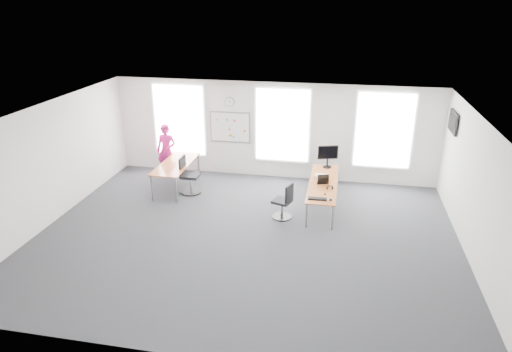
% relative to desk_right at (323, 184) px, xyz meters
% --- Properties ---
extents(floor, '(10.00, 10.00, 0.00)m').
position_rel_desk_right_xyz_m(floor, '(-1.69, -2.09, -0.64)').
color(floor, '#2D2D32').
rests_on(floor, ground).
extents(ceiling, '(10.00, 10.00, 0.00)m').
position_rel_desk_right_xyz_m(ceiling, '(-1.69, -2.09, 2.36)').
color(ceiling, white).
rests_on(ceiling, ground).
extents(wall_back, '(10.00, 0.00, 10.00)m').
position_rel_desk_right_xyz_m(wall_back, '(-1.69, 1.91, 0.86)').
color(wall_back, white).
rests_on(wall_back, ground).
extents(wall_front, '(10.00, 0.00, 10.00)m').
position_rel_desk_right_xyz_m(wall_front, '(-1.69, -6.09, 0.86)').
color(wall_front, white).
rests_on(wall_front, ground).
extents(wall_left, '(0.00, 10.00, 10.00)m').
position_rel_desk_right_xyz_m(wall_left, '(-6.69, -2.09, 0.86)').
color(wall_left, white).
rests_on(wall_left, ground).
extents(wall_right, '(0.00, 10.00, 10.00)m').
position_rel_desk_right_xyz_m(wall_right, '(3.31, -2.09, 0.86)').
color(wall_right, white).
rests_on(wall_right, ground).
extents(window_left, '(1.60, 0.06, 2.20)m').
position_rel_desk_right_xyz_m(window_left, '(-4.69, 1.88, 1.06)').
color(window_left, white).
rests_on(window_left, wall_back).
extents(window_mid, '(1.60, 0.06, 2.20)m').
position_rel_desk_right_xyz_m(window_mid, '(-1.39, 1.88, 1.06)').
color(window_mid, white).
rests_on(window_mid, wall_back).
extents(window_right, '(1.60, 0.06, 2.20)m').
position_rel_desk_right_xyz_m(window_right, '(1.61, 1.88, 1.06)').
color(window_right, white).
rests_on(window_right, wall_back).
extents(desk_right, '(0.75, 2.82, 0.69)m').
position_rel_desk_right_xyz_m(desk_right, '(0.00, 0.00, 0.00)').
color(desk_right, '#AA682E').
rests_on(desk_right, ground).
extents(desk_left, '(0.85, 2.12, 0.77)m').
position_rel_desk_right_xyz_m(desk_left, '(-4.36, 0.45, 0.07)').
color(desk_left, '#AA682E').
rests_on(desk_left, ground).
extents(chair_right, '(0.55, 0.55, 0.96)m').
position_rel_desk_right_xyz_m(chair_right, '(-0.93, -0.93, -0.22)').
color(chair_right, black).
rests_on(chair_right, ground).
extents(chair_left, '(0.58, 0.58, 1.09)m').
position_rel_desk_right_xyz_m(chair_left, '(-3.89, 0.17, -0.16)').
color(chair_left, black).
rests_on(chair_left, ground).
extents(person, '(0.63, 0.42, 1.70)m').
position_rel_desk_right_xyz_m(person, '(-4.96, 1.26, 0.21)').
color(person, '#C51A71').
rests_on(person, ground).
extents(whiteboard, '(1.20, 0.03, 0.90)m').
position_rel_desk_right_xyz_m(whiteboard, '(-3.04, 1.88, 0.91)').
color(whiteboard, white).
rests_on(whiteboard, wall_back).
extents(wall_clock, '(0.30, 0.04, 0.30)m').
position_rel_desk_right_xyz_m(wall_clock, '(-3.04, 1.88, 1.71)').
color(wall_clock, gray).
rests_on(wall_clock, wall_back).
extents(tv, '(0.06, 0.90, 0.55)m').
position_rel_desk_right_xyz_m(tv, '(3.26, 0.91, 1.66)').
color(tv, black).
rests_on(tv, wall_right).
extents(keyboard, '(0.47, 0.17, 0.02)m').
position_rel_desk_right_xyz_m(keyboard, '(-0.08, -1.11, 0.06)').
color(keyboard, black).
rests_on(keyboard, desk_right).
extents(mouse, '(0.11, 0.14, 0.04)m').
position_rel_desk_right_xyz_m(mouse, '(0.25, -1.12, 0.07)').
color(mouse, black).
rests_on(mouse, desk_right).
extents(lens_cap, '(0.08, 0.08, 0.01)m').
position_rel_desk_right_xyz_m(lens_cap, '(0.09, -0.77, 0.05)').
color(lens_cap, black).
rests_on(lens_cap, desk_right).
extents(headphones, '(0.17, 0.09, 0.10)m').
position_rel_desk_right_xyz_m(headphones, '(0.19, -0.42, 0.09)').
color(headphones, black).
rests_on(headphones, desk_right).
extents(laptop_sleeve, '(0.32, 0.26, 0.25)m').
position_rel_desk_right_xyz_m(laptop_sleeve, '(-0.00, -0.11, 0.17)').
color(laptop_sleeve, black).
rests_on(laptop_sleeve, desk_right).
extents(paper_stack, '(0.38, 0.30, 0.12)m').
position_rel_desk_right_xyz_m(paper_stack, '(-0.07, 0.24, 0.10)').
color(paper_stack, beige).
rests_on(paper_stack, desk_right).
extents(monitor, '(0.59, 0.24, 0.67)m').
position_rel_desk_right_xyz_m(monitor, '(0.04, 1.19, 0.45)').
color(monitor, black).
rests_on(monitor, desk_right).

